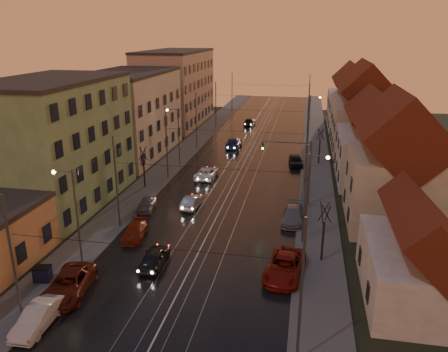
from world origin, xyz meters
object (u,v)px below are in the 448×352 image
Objects in this scene: parked_left_2 at (135,232)px; dumpster at (43,274)px; driving_car_0 at (154,257)px; parked_right_1 at (293,215)px; traffic_light_mast at (300,164)px; street_lamp_1 at (311,188)px; parked_right_2 at (296,161)px; parked_left_3 at (147,204)px; street_lamp_0 at (72,208)px; driving_car_4 at (250,122)px; parked_left_0 at (38,318)px; driving_car_3 at (234,143)px; parked_right_0 at (285,267)px; driving_car_1 at (192,202)px; street_lamp_3 at (311,114)px; parked_left_1 at (69,284)px; driving_car_2 at (207,173)px; street_lamp_2 at (177,131)px.

dumpster reaches higher than parked_left_2.
parked_right_1 is (10.53, 10.65, -0.02)m from driving_car_0.
street_lamp_1 is at bearing -82.09° from traffic_light_mast.
traffic_light_mast is 15.10m from parked_right_2.
street_lamp_1 reaches higher than parked_right_2.
parked_left_3 is (-4.67, 10.78, -0.10)m from driving_car_0.
street_lamp_0 is 23.42m from traffic_light_mast.
driving_car_4 reaches higher than parked_left_0.
parked_left_3 is (-4.68, -27.24, -0.15)m from driving_car_3.
parked_right_0 is (10.30, 0.40, 0.04)m from driving_car_0.
traffic_light_mast is 12.10m from driving_car_1.
traffic_light_mast reaches higher than dumpster.
traffic_light_mast is 18.41m from parked_left_2.
dumpster is (-19.38, -47.12, -4.19)m from street_lamp_3.
parked_left_1 reaches higher than parked_right_1.
parked_left_3 is (0.00, 15.67, -0.13)m from parked_left_1.
parked_right_0 is at bearing 136.24° from driving_car_1.
parked_right_1 is 19.12m from parked_right_2.
street_lamp_3 is 1.60× the size of parked_right_1.
parked_left_1 is 1.32× the size of parked_left_2.
driving_car_3 is at bearing 72.51° from parked_left_3.
traffic_light_mast is 1.79× the size of driving_car_1.
parked_right_2 is (14.82, 18.99, 0.10)m from parked_left_3.
driving_car_1 is at bearing -165.61° from traffic_light_mast.
parked_left_1 is at bearing -132.36° from parked_right_1.
driving_car_2 is (-12.86, -21.02, -4.19)m from street_lamp_3.
street_lamp_0 is 28.00m from street_lamp_2.
street_lamp_2 is 32.38m from parked_left_1.
parked_left_1 is (-4.67, -4.90, 0.03)m from driving_car_0.
street_lamp_2 reaches higher than parked_left_3.
parked_left_1 is 1.48× the size of parked_left_3.
parked_left_2 is at bearing -143.08° from traffic_light_mast.
driving_car_4 is at bearing 103.68° from street_lamp_1.
street_lamp_1 is at bearing -90.00° from street_lamp_3.
driving_car_0 is at bearing 18.16° from dumpster.
traffic_light_mast reaches higher than parked_left_2.
dumpster is (-17.50, -33.70, -0.05)m from parked_right_2.
driving_car_2 is 4.20× the size of dumpster.
street_lamp_2 is 1.59× the size of driving_car_2.
street_lamp_3 is at bearing -119.89° from driving_car_2.
parked_left_2 is (-3.45, 4.39, -0.13)m from driving_car_0.
street_lamp_2 is 1.84× the size of parked_left_0.
traffic_light_mast is 1.90× the size of parked_left_3.
parked_right_1 is at bearing -95.06° from parked_right_2.
parked_right_2 is at bearing -115.60° from driving_car_1.
driving_car_2 is at bearing 130.66° from street_lamp_1.
street_lamp_1 is 1.40× the size of parked_right_0.
traffic_light_mast is 1.60× the size of driving_car_4.
parked_right_0 is 29.36m from parked_right_2.
driving_car_2 is 13.35m from parked_right_2.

